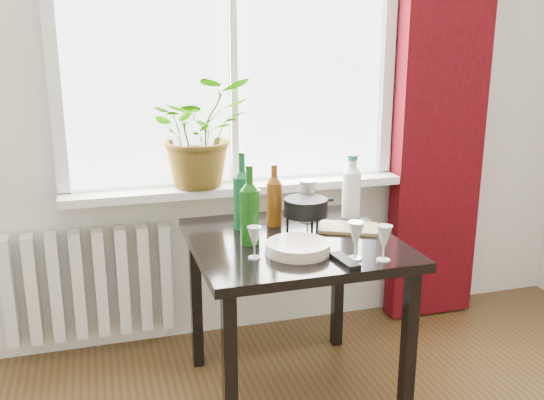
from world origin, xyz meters
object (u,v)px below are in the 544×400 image
object	(u,v)px
bottle_amber	(274,194)
tv_remote	(345,261)
radiator	(90,284)
wineglass_front_right	(356,240)
cleaning_bottle	(352,186)
wineglass_back_left	(253,206)
wineglass_front_left	(254,242)
table	(293,259)
wineglass_far_right	(384,243)
fondue_pot	(306,215)
cutting_board	(348,228)
wine_bottle_left	(250,204)
potted_plant	(200,132)
wine_bottle_right	(242,190)
plate_stack	(298,247)
wineglass_back_center	(308,200)

from	to	relation	value
bottle_amber	tv_remote	bearing A→B (deg)	-77.28
radiator	wineglass_front_right	size ratio (longest dim) A/B	5.28
cleaning_bottle	wineglass_back_left	size ratio (longest dim) A/B	1.98
wineglass_front_left	tv_remote	bearing A→B (deg)	-24.92
table	wineglass_front_left	size ratio (longest dim) A/B	6.56
wineglass_far_right	fondue_pot	xyz separation A→B (m)	(-0.16, 0.42, 0.00)
tv_remote	cutting_board	xyz separation A→B (m)	(0.18, 0.37, -0.00)
wine_bottle_left	wineglass_front_left	world-z (taller)	wine_bottle_left
potted_plant	wine_bottle_right	world-z (taller)	potted_plant
radiator	wineglass_front_right	distance (m)	1.43
wine_bottle_right	cleaning_bottle	world-z (taller)	wine_bottle_right
wine_bottle_right	tv_remote	world-z (taller)	wine_bottle_right
wineglass_front_left	fondue_pot	distance (m)	0.40
wineglass_back_left	wineglass_front_left	distance (m)	0.47
wine_bottle_right	cutting_board	size ratio (longest dim) A/B	1.36
radiator	table	xyz separation A→B (m)	(0.85, -0.63, 0.27)
wine_bottle_right	plate_stack	distance (m)	0.42
wine_bottle_right	wineglass_back_left	bearing A→B (deg)	47.88
wineglass_front_right	wineglass_far_right	size ratio (longest dim) A/B	1.06
radiator	wineglass_far_right	bearing A→B (deg)	-41.74
potted_plant	cleaning_bottle	bearing A→B (deg)	-30.57
wine_bottle_left	wineglass_back_left	size ratio (longest dim) A/B	2.21
bottle_amber	wineglass_front_left	xyz separation A→B (m)	(-0.19, -0.38, -0.08)
tv_remote	wine_bottle_left	bearing A→B (deg)	127.05
bottle_amber	cutting_board	xyz separation A→B (m)	(0.30, -0.15, -0.14)
cutting_board	fondue_pot	bearing A→B (deg)	170.79
wineglass_back_left	cutting_board	world-z (taller)	wineglass_back_left
cleaning_bottle	fondue_pot	bearing A→B (deg)	-152.08
wine_bottle_left	wineglass_far_right	bearing A→B (deg)	-37.53
wineglass_back_center	wineglass_back_left	distance (m)	0.25
fondue_pot	cutting_board	size ratio (longest dim) A/B	0.85
wineglass_far_right	fondue_pot	distance (m)	0.45
wine_bottle_left	wine_bottle_right	size ratio (longest dim) A/B	0.96
fondue_pot	wineglass_front_right	bearing A→B (deg)	-59.49
radiator	tv_remote	bearing A→B (deg)	-45.36
radiator	wineglass_front_right	xyz separation A→B (m)	(1.00, -0.93, 0.44)
table	wineglass_front_left	xyz separation A→B (m)	(-0.22, -0.18, 0.16)
table	plate_stack	size ratio (longest dim) A/B	3.24
wineglass_far_right	plate_stack	size ratio (longest dim) A/B	0.55
table	cleaning_bottle	distance (m)	0.49
wineglass_front_right	wineglass_front_left	distance (m)	0.39
wineglass_front_left	tv_remote	distance (m)	0.35
potted_plant	wine_bottle_left	xyz separation A→B (m)	(0.09, -0.61, -0.21)
potted_plant	tv_remote	distance (m)	1.06
wine_bottle_right	wineglass_front_left	bearing A→B (deg)	-97.09
fondue_pot	wineglass_back_center	bearing A→B (deg)	86.70
cleaning_bottle	tv_remote	xyz separation A→B (m)	(-0.27, -0.55, -0.14)
cutting_board	radiator	bearing A→B (deg)	152.52
wineglass_front_left	plate_stack	xyz separation A→B (m)	(0.18, 0.01, -0.04)
wineglass_front_left	cutting_board	bearing A→B (deg)	24.94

